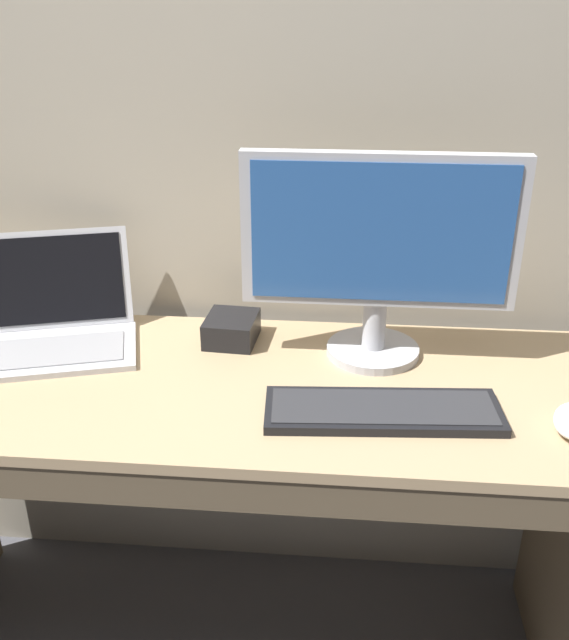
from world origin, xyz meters
name	(u,v)px	position (x,y,z in m)	size (l,w,h in m)	color
back_wall	(243,73)	(0.00, 0.35, 1.34)	(3.73, 0.04, 2.67)	#ADA38E
desk	(229,490)	(0.00, -0.01, 0.51)	(1.58, 0.58, 0.78)	tan
laptop_silver	(59,326)	(-0.39, 0.12, 0.82)	(0.39, 0.36, 0.23)	silver
external_monitor	(379,248)	(0.30, 0.12, 1.03)	(0.56, 0.20, 0.44)	#B7B7BC
wired_keyboard	(383,411)	(0.31, -0.10, 0.79)	(0.45, 0.17, 0.02)	black
external_drive_box	(232,329)	(-0.01, 0.17, 0.81)	(0.11, 0.12, 0.06)	black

